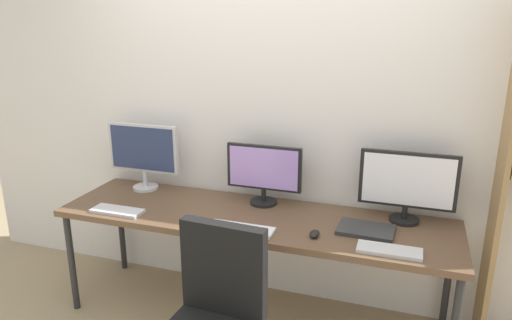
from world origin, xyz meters
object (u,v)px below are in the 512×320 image
at_px(desk, 253,222).
at_px(computer_mouse, 315,234).
at_px(keyboard_left, 117,211).
at_px(monitor_right, 407,184).
at_px(keyboard_center, 241,229).
at_px(keyboard_right, 389,250).
at_px(laptop_closed, 366,230).
at_px(monitor_left, 143,152).
at_px(monitor_center, 264,172).

xyz_separation_m(desk, computer_mouse, (0.42, -0.17, 0.06)).
bearing_deg(keyboard_left, monitor_right, 14.26).
xyz_separation_m(keyboard_center, keyboard_right, (0.84, 0.00, 0.00)).
xyz_separation_m(keyboard_center, laptop_closed, (0.69, 0.22, 0.00)).
distance_m(desk, computer_mouse, 0.46).
distance_m(keyboard_right, laptop_closed, 0.26).
distance_m(keyboard_left, keyboard_center, 0.84).
bearing_deg(keyboard_center, monitor_right, 26.17).
xyz_separation_m(keyboard_center, computer_mouse, (0.42, 0.06, 0.01)).
bearing_deg(keyboard_left, monitor_left, 97.73).
bearing_deg(keyboard_right, monitor_left, 165.74).
bearing_deg(computer_mouse, keyboard_right, -8.25).
bearing_deg(keyboard_left, desk, 15.31).
height_order(keyboard_right, laptop_closed, laptop_closed).
relative_size(desk, keyboard_center, 6.35).
bearing_deg(monitor_left, keyboard_left, -82.27).
bearing_deg(monitor_center, monitor_right, 0.00).
height_order(monitor_center, keyboard_left, monitor_center).
height_order(desk, monitor_right, monitor_right).
height_order(monitor_right, computer_mouse, monitor_right).
height_order(monitor_right, laptop_closed, monitor_right).
distance_m(desk, keyboard_left, 0.87).
distance_m(computer_mouse, laptop_closed, 0.31).
height_order(monitor_center, monitor_right, monitor_right).
xyz_separation_m(monitor_right, keyboard_center, (-0.90, -0.44, -0.23)).
distance_m(desk, keyboard_center, 0.24).
bearing_deg(desk, monitor_center, 90.00).
distance_m(keyboard_left, computer_mouse, 1.27).
xyz_separation_m(desk, monitor_center, (0.00, 0.21, 0.27)).
relative_size(keyboard_right, computer_mouse, 3.52).
relative_size(desk, monitor_center, 4.95).
xyz_separation_m(monitor_center, monitor_right, (0.90, 0.00, 0.02)).
relative_size(monitor_center, keyboard_left, 1.50).
height_order(monitor_left, keyboard_left, monitor_left).
xyz_separation_m(monitor_right, laptop_closed, (-0.21, -0.23, -0.23)).
bearing_deg(computer_mouse, desk, 158.20).
bearing_deg(computer_mouse, monitor_center, 138.02).
distance_m(monitor_left, keyboard_center, 1.04).
distance_m(keyboard_center, laptop_closed, 0.73).
distance_m(keyboard_left, keyboard_right, 1.68).
height_order(desk, keyboard_right, keyboard_right).
distance_m(keyboard_center, computer_mouse, 0.43).
bearing_deg(keyboard_left, laptop_closed, 8.02).
bearing_deg(monitor_right, keyboard_right, -97.72).
bearing_deg(keyboard_left, monitor_center, 27.77).
xyz_separation_m(monitor_center, keyboard_center, (0.00, -0.44, -0.21)).
height_order(keyboard_left, keyboard_right, same).
distance_m(keyboard_right, computer_mouse, 0.42).
distance_m(monitor_right, keyboard_center, 1.03).
height_order(monitor_left, laptop_closed, monitor_left).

